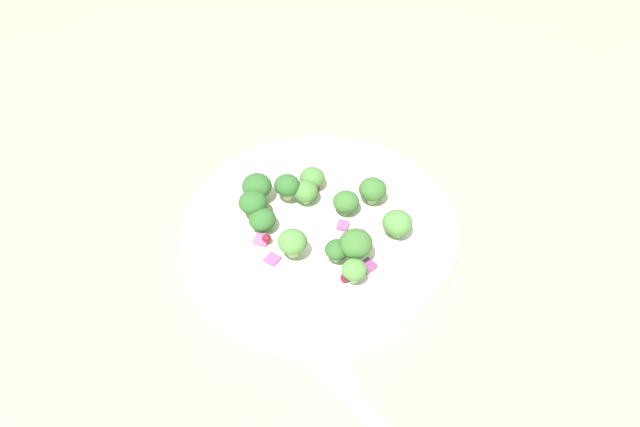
{
  "coord_description": "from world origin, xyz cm",
  "views": [
    {
      "loc": [
        33.13,
        26.79,
        49.45
      ],
      "look_at": [
        -1.53,
        -2.02,
        2.7
      ],
      "focal_mm": 39.49,
      "sensor_mm": 36.0,
      "label": 1
    }
  ],
  "objects_px": {
    "plate": "(320,227)",
    "broccoli_floret_1": "(306,192)",
    "broccoli_floret_0": "(369,188)",
    "broccoli_floret_2": "(293,242)"
  },
  "relations": [
    {
      "from": "plate",
      "to": "broccoli_floret_1",
      "type": "bearing_deg",
      "value": -113.91
    },
    {
      "from": "plate",
      "to": "broccoli_floret_1",
      "type": "xyz_separation_m",
      "value": [
        -0.01,
        -0.03,
        0.02
      ]
    },
    {
      "from": "broccoli_floret_0",
      "to": "broccoli_floret_2",
      "type": "relative_size",
      "value": 1.02
    },
    {
      "from": "broccoli_floret_0",
      "to": "broccoli_floret_2",
      "type": "bearing_deg",
      "value": -4.42
    },
    {
      "from": "plate",
      "to": "broccoli_floret_2",
      "type": "xyz_separation_m",
      "value": [
        0.05,
        0.01,
        0.03
      ]
    },
    {
      "from": "plate",
      "to": "broccoli_floret_2",
      "type": "distance_m",
      "value": 0.05
    },
    {
      "from": "broccoli_floret_2",
      "to": "broccoli_floret_1",
      "type": "bearing_deg",
      "value": -148.72
    },
    {
      "from": "plate",
      "to": "broccoli_floret_0",
      "type": "height_order",
      "value": "broccoli_floret_0"
    },
    {
      "from": "plate",
      "to": "broccoli_floret_2",
      "type": "height_order",
      "value": "broccoli_floret_2"
    },
    {
      "from": "plate",
      "to": "broccoli_floret_0",
      "type": "relative_size",
      "value": 9.62
    }
  ]
}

